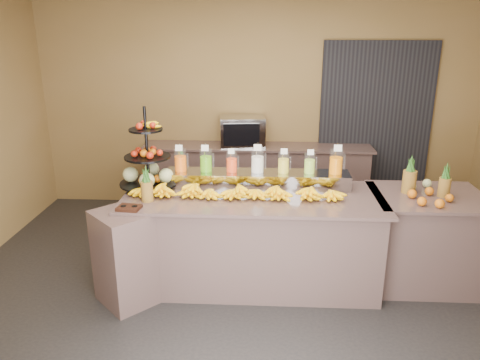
# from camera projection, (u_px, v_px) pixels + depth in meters

# --- Properties ---
(ground) EXTENTS (6.00, 6.00, 0.00)m
(ground) POSITION_uv_depth(u_px,v_px,m) (252.00, 297.00, 4.51)
(ground) COLOR black
(ground) RESTS_ON ground
(room_envelope) EXTENTS (6.04, 5.02, 2.82)m
(room_envelope) POSITION_uv_depth(u_px,v_px,m) (274.00, 90.00, 4.65)
(room_envelope) COLOR olive
(room_envelope) RESTS_ON ground
(buffet_counter) EXTENTS (2.75, 1.25, 0.93)m
(buffet_counter) POSITION_uv_depth(u_px,v_px,m) (241.00, 241.00, 4.62)
(buffet_counter) COLOR #876462
(buffet_counter) RESTS_ON ground
(right_counter) EXTENTS (1.08, 0.88, 0.93)m
(right_counter) POSITION_uv_depth(u_px,v_px,m) (424.00, 239.00, 4.66)
(right_counter) COLOR #876462
(right_counter) RESTS_ON ground
(back_ledge) EXTENTS (3.10, 0.55, 0.93)m
(back_ledge) POSITION_uv_depth(u_px,v_px,m) (257.00, 178.00, 6.49)
(back_ledge) COLOR #876462
(back_ledge) RESTS_ON ground
(pitcher_tray) EXTENTS (1.85, 0.30, 0.15)m
(pitcher_tray) POSITION_uv_depth(u_px,v_px,m) (257.00, 179.00, 4.74)
(pitcher_tray) COLOR gray
(pitcher_tray) RESTS_ON buffet_counter
(juice_pitcher_orange_a) EXTENTS (0.12, 0.13, 0.30)m
(juice_pitcher_orange_a) POSITION_uv_depth(u_px,v_px,m) (180.00, 161.00, 4.72)
(juice_pitcher_orange_a) COLOR silver
(juice_pitcher_orange_a) RESTS_ON pitcher_tray
(juice_pitcher_green) EXTENTS (0.12, 0.13, 0.30)m
(juice_pitcher_green) POSITION_uv_depth(u_px,v_px,m) (206.00, 162.00, 4.71)
(juice_pitcher_green) COLOR silver
(juice_pitcher_green) RESTS_ON pitcher_tray
(juice_pitcher_orange_b) EXTENTS (0.11, 0.11, 0.26)m
(juice_pitcher_orange_b) POSITION_uv_depth(u_px,v_px,m) (232.00, 163.00, 4.70)
(juice_pitcher_orange_b) COLOR silver
(juice_pitcher_orange_b) RESTS_ON pitcher_tray
(juice_pitcher_milk) EXTENTS (0.13, 0.13, 0.31)m
(juice_pitcher_milk) POSITION_uv_depth(u_px,v_px,m) (258.00, 162.00, 4.68)
(juice_pitcher_milk) COLOR silver
(juice_pitcher_milk) RESTS_ON pitcher_tray
(juice_pitcher_lemon) EXTENTS (0.11, 0.12, 0.27)m
(juice_pitcher_lemon) POSITION_uv_depth(u_px,v_px,m) (283.00, 164.00, 4.67)
(juice_pitcher_lemon) COLOR silver
(juice_pitcher_lemon) RESTS_ON pitcher_tray
(juice_pitcher_lime) EXTENTS (0.11, 0.11, 0.26)m
(juice_pitcher_lime) POSITION_uv_depth(u_px,v_px,m) (310.00, 164.00, 4.66)
(juice_pitcher_lime) COLOR silver
(juice_pitcher_lime) RESTS_ON pitcher_tray
(juice_pitcher_orange_c) EXTENTS (0.13, 0.14, 0.32)m
(juice_pitcher_orange_c) POSITION_uv_depth(u_px,v_px,m) (336.00, 163.00, 4.64)
(juice_pitcher_orange_c) COLOR silver
(juice_pitcher_orange_c) RESTS_ON pitcher_tray
(banana_heap) EXTENTS (2.04, 0.18, 0.17)m
(banana_heap) POSITION_uv_depth(u_px,v_px,m) (236.00, 189.00, 4.46)
(banana_heap) COLOR yellow
(banana_heap) RESTS_ON buffet_counter
(fruit_stand) EXTENTS (0.72, 0.72, 0.82)m
(fruit_stand) POSITION_uv_depth(u_px,v_px,m) (152.00, 167.00, 4.66)
(fruit_stand) COLOR black
(fruit_stand) RESTS_ON buffet_counter
(condiment_caddy) EXTENTS (0.22, 0.18, 0.03)m
(condiment_caddy) POSITION_uv_depth(u_px,v_px,m) (129.00, 208.00, 4.16)
(condiment_caddy) COLOR black
(condiment_caddy) RESTS_ON buffet_counter
(pineapple_left_a) EXTENTS (0.11, 0.11, 0.35)m
(pineapple_left_a) POSITION_uv_depth(u_px,v_px,m) (147.00, 188.00, 4.33)
(pineapple_left_a) COLOR brown
(pineapple_left_a) RESTS_ON buffet_counter
(pineapple_left_b) EXTENTS (0.12, 0.12, 0.39)m
(pineapple_left_b) POSITION_uv_depth(u_px,v_px,m) (181.00, 166.00, 4.95)
(pineapple_left_b) COLOR brown
(pineapple_left_b) RESTS_ON buffet_counter
(right_fruit_pile) EXTENTS (0.42, 0.40, 0.22)m
(right_fruit_pile) POSITION_uv_depth(u_px,v_px,m) (427.00, 191.00, 4.42)
(right_fruit_pile) COLOR brown
(right_fruit_pile) RESTS_ON right_counter
(oven_warmer) EXTENTS (0.63, 0.47, 0.39)m
(oven_warmer) POSITION_uv_depth(u_px,v_px,m) (242.00, 131.00, 6.29)
(oven_warmer) COLOR gray
(oven_warmer) RESTS_ON back_ledge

